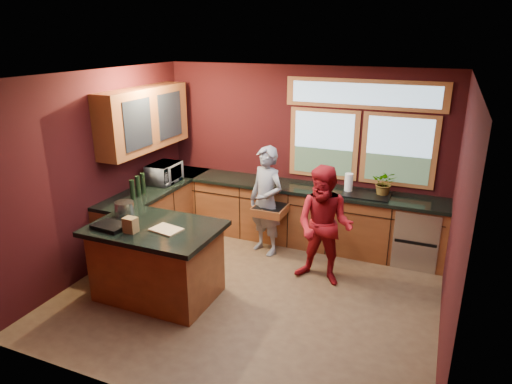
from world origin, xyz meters
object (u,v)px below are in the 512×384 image
Objects in this scene: cutting_board at (166,230)px; stock_pot at (124,209)px; island at (157,261)px; person_grey at (266,201)px; person_red at (324,226)px.

stock_pot reaches higher than cutting_board.
island is 0.80m from stock_pot.
stock_pot is at bearing -109.14° from person_grey.
stock_pot is at bearing 165.07° from cutting_board.
person_red is 1.99m from cutting_board.
person_grey reaches higher than person_red.
cutting_board is at bearing -86.56° from person_grey.
island is 2.15m from person_red.
stock_pot is (-0.75, 0.20, 0.08)m from cutting_board.
stock_pot is (-1.34, -1.51, 0.22)m from person_grey.
person_grey is at bearing 48.31° from stock_pot.
person_red is 4.54× the size of cutting_board.
person_red reaches higher than island.
person_grey is 1.14m from person_red.
person_grey is at bearing 70.88° from cutting_board.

